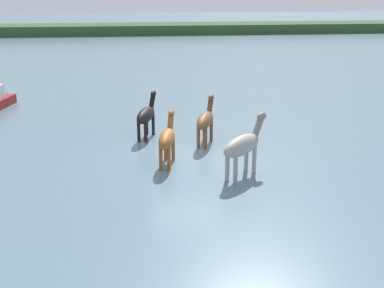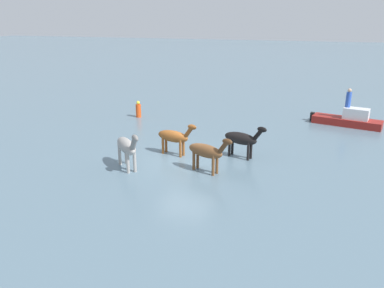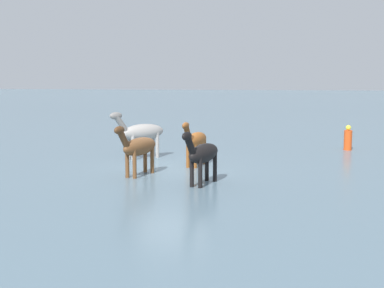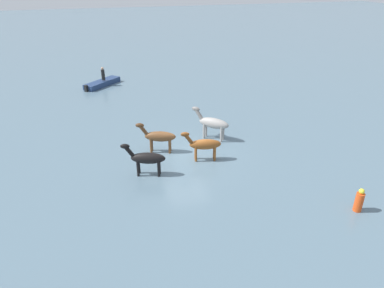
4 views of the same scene
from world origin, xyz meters
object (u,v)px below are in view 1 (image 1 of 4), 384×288
object	(u,v)px
horse_lead	(206,120)
horse_dark_mare	(146,115)
horse_dun_straggler	(243,145)
horse_pinto_flank	(167,138)

from	to	relation	value
horse_lead	horse_dark_mare	bearing A→B (deg)	84.35
horse_dun_straggler	horse_lead	xyz separation A→B (m)	(-0.74, 3.55, -0.09)
horse_lead	horse_dark_mare	xyz separation A→B (m)	(-2.31, 1.14, -0.01)
horse_dun_straggler	horse_dark_mare	bearing A→B (deg)	77.20
horse_dun_straggler	horse_lead	size ratio (longest dim) A/B	0.91
horse_dun_straggler	horse_pinto_flank	world-z (taller)	horse_dun_straggler
horse_pinto_flank	horse_lead	bearing A→B (deg)	-24.95
horse_lead	horse_dark_mare	distance (m)	2.58
horse_pinto_flank	horse_dark_mare	world-z (taller)	horse_dark_mare
horse_lead	horse_pinto_flank	size ratio (longest dim) A/B	1.01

